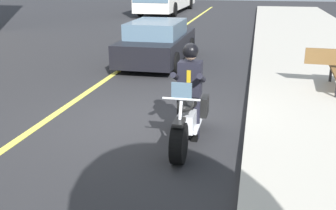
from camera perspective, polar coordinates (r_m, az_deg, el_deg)
The scene contains 5 objects.
ground_plane at distance 8.21m, azimuth -3.29°, elevation -2.48°, with size 80.00×80.00×0.00m, color #28282B.
lane_center_stripe at distance 8.93m, azimuth -15.77°, elevation -1.41°, with size 60.00×0.16×0.01m, color #E5DB4C.
motorcycle_main at distance 7.12m, azimuth 2.80°, elevation -1.84°, with size 2.21×0.60×1.26m.
rider_main at distance 7.13m, azimuth 3.10°, elevation 3.09°, with size 0.62×0.54×1.74m.
car_silver at distance 13.68m, azimuth -1.46°, elevation 8.83°, with size 4.60×1.92×1.40m.
Camera 1 is at (7.40, 2.09, 2.86)m, focal length 43.39 mm.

